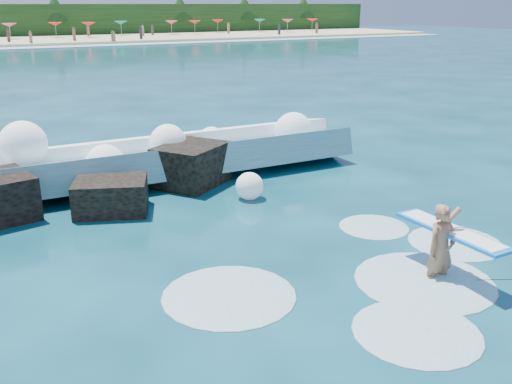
{
  "coord_description": "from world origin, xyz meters",
  "views": [
    {
      "loc": [
        -4.06,
        -8.37,
        5.1
      ],
      "look_at": [
        1.5,
        2.0,
        1.2
      ],
      "focal_mm": 40.0,
      "sensor_mm": 36.0,
      "label": 1
    }
  ],
  "objects": [
    {
      "name": "rock_cluster",
      "position": [
        -1.19,
        6.33,
        0.44
      ],
      "size": [
        8.32,
        3.39,
        1.4
      ],
      "color": "black",
      "rests_on": "ground"
    },
    {
      "name": "surfer_with_board",
      "position": [
        3.9,
        -1.17,
        0.67
      ],
      "size": [
        0.93,
        2.95,
        1.81
      ],
      "color": "#976546",
      "rests_on": "ground"
    },
    {
      "name": "ground",
      "position": [
        0.0,
        0.0,
        0.0
      ],
      "size": [
        200.0,
        200.0,
        0.0
      ],
      "primitive_type": "plane",
      "color": "#072E39",
      "rests_on": "ground"
    },
    {
      "name": "wave_spray",
      "position": [
        -1.75,
        7.64,
        1.02
      ],
      "size": [
        15.26,
        4.54,
        2.13
      ],
      "color": "white",
      "rests_on": "ground"
    },
    {
      "name": "surf_foam",
      "position": [
        2.93,
        -0.78,
        0.0
      ],
      "size": [
        8.71,
        5.88,
        0.14
      ],
      "color": "silver",
      "rests_on": "ground"
    },
    {
      "name": "breaking_wave",
      "position": [
        -1.53,
        7.86,
        0.54
      ],
      "size": [
        18.02,
        2.81,
        1.55
      ],
      "color": "teal",
      "rests_on": "ground"
    }
  ]
}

